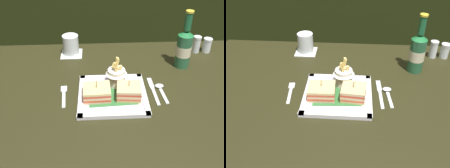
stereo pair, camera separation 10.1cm
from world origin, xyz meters
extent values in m
cube|color=black|center=(0.00, 0.00, 0.72)|extent=(1.25, 0.81, 0.03)
cylinder|color=#311F15|center=(-0.55, 0.33, 0.35)|extent=(0.07, 0.07, 0.70)
cylinder|color=black|center=(0.55, 0.33, 0.35)|extent=(0.07, 0.07, 0.70)
cube|color=white|center=(0.00, -0.05, 0.74)|extent=(0.26, 0.26, 0.01)
cube|color=#2D6831|center=(0.00, -0.05, 0.74)|extent=(0.19, 0.15, 0.00)
cube|color=white|center=(0.00, -0.17, 0.75)|extent=(0.26, 0.02, 0.01)
cube|color=white|center=(0.00, 0.07, 0.75)|extent=(0.26, 0.02, 0.01)
cube|color=white|center=(-0.12, -0.05, 0.75)|extent=(0.02, 0.26, 0.01)
cube|color=white|center=(0.12, -0.05, 0.75)|extent=(0.02, 0.26, 0.01)
cube|color=#D8B48C|center=(-0.06, -0.07, 0.75)|extent=(0.10, 0.09, 0.01)
cube|color=#CC4D2C|center=(-0.06, -0.07, 0.76)|extent=(0.10, 0.09, 0.01)
cube|color=#D7B687|center=(-0.06, -0.07, 0.77)|extent=(0.10, 0.09, 0.01)
cube|color=#C04C30|center=(-0.06, -0.07, 0.78)|extent=(0.10, 0.09, 0.01)
cube|color=#D2BC7A|center=(-0.06, -0.07, 0.78)|extent=(0.10, 0.09, 0.01)
cylinder|color=tan|center=(-0.06, -0.07, 0.78)|extent=(0.00, 0.00, 0.07)
cube|color=tan|center=(0.06, -0.07, 0.75)|extent=(0.10, 0.09, 0.01)
cube|color=#CB5637|center=(0.06, -0.07, 0.76)|extent=(0.10, 0.09, 0.01)
cube|color=tan|center=(0.06, -0.07, 0.77)|extent=(0.10, 0.09, 0.01)
cube|color=#C3442B|center=(0.06, -0.07, 0.78)|extent=(0.10, 0.09, 0.01)
cube|color=tan|center=(0.06, -0.07, 0.79)|extent=(0.10, 0.09, 0.01)
cylinder|color=tan|center=(0.06, -0.07, 0.78)|extent=(0.00, 0.00, 0.07)
cylinder|color=white|center=(0.02, 0.01, 0.78)|extent=(0.07, 0.07, 0.07)
cone|color=silver|center=(0.02, 0.01, 0.81)|extent=(0.08, 0.08, 0.03)
cube|color=#F6CF80|center=(0.02, 0.02, 0.82)|extent=(0.02, 0.01, 0.08)
cube|color=#E8C472|center=(0.04, 0.01, 0.81)|extent=(0.01, 0.01, 0.05)
cube|color=#DEBD61|center=(0.01, 0.02, 0.81)|extent=(0.01, 0.02, 0.05)
cube|color=#EFCF66|center=(0.02, 0.02, 0.82)|extent=(0.02, 0.01, 0.08)
cube|color=#DCB861|center=(0.02, 0.00, 0.82)|extent=(0.02, 0.01, 0.07)
cube|color=#E2B55D|center=(0.03, 0.01, 0.80)|extent=(0.01, 0.02, 0.05)
cube|color=#E6C86A|center=(0.02, 0.03, 0.82)|extent=(0.02, 0.01, 0.07)
cylinder|color=#295F3D|center=(0.32, 0.16, 0.81)|extent=(0.07, 0.07, 0.15)
cone|color=#206F38|center=(0.32, 0.16, 0.89)|extent=(0.07, 0.07, 0.02)
cylinder|color=#1D5F37|center=(0.32, 0.16, 0.94)|extent=(0.03, 0.03, 0.08)
cylinder|color=gold|center=(0.32, 0.16, 0.99)|extent=(0.03, 0.03, 0.01)
cylinder|color=beige|center=(0.32, 0.16, 0.81)|extent=(0.07, 0.07, 0.05)
cube|color=silver|center=(-0.18, 0.29, 0.74)|extent=(0.10, 0.10, 0.00)
cylinder|color=silver|center=(-0.18, 0.29, 0.78)|extent=(0.07, 0.07, 0.09)
cylinder|color=silver|center=(-0.18, 0.29, 0.77)|extent=(0.07, 0.07, 0.06)
cube|color=silver|center=(-0.18, -0.06, 0.73)|extent=(0.02, 0.10, 0.00)
cube|color=silver|center=(-0.19, 0.01, 0.73)|extent=(0.03, 0.04, 0.00)
cube|color=silver|center=(0.17, -0.06, 0.73)|extent=(0.02, 0.11, 0.00)
cube|color=silver|center=(0.16, 0.03, 0.73)|extent=(0.02, 0.07, 0.00)
cube|color=silver|center=(0.20, -0.06, 0.73)|extent=(0.02, 0.10, 0.00)
ellipsoid|color=silver|center=(0.19, 0.00, 0.74)|extent=(0.03, 0.03, 0.01)
cylinder|color=silver|center=(0.43, 0.29, 0.77)|extent=(0.04, 0.04, 0.07)
cylinder|color=white|center=(0.43, 0.29, 0.75)|extent=(0.03, 0.03, 0.04)
cylinder|color=silver|center=(0.43, 0.29, 0.81)|extent=(0.04, 0.04, 0.01)
cylinder|color=silver|center=(0.48, 0.29, 0.76)|extent=(0.04, 0.04, 0.06)
cylinder|color=#382C1D|center=(0.48, 0.29, 0.75)|extent=(0.03, 0.03, 0.03)
cylinder|color=silver|center=(0.48, 0.29, 0.80)|extent=(0.04, 0.04, 0.01)
camera|label=1|loc=(-0.04, -0.85, 1.35)|focal=42.39mm
camera|label=2|loc=(0.06, -0.85, 1.35)|focal=42.39mm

